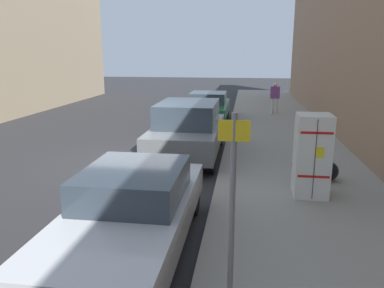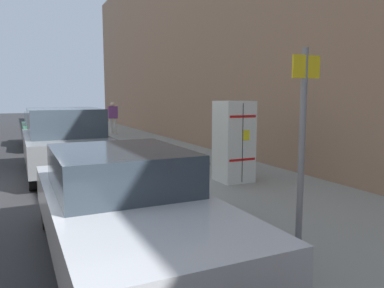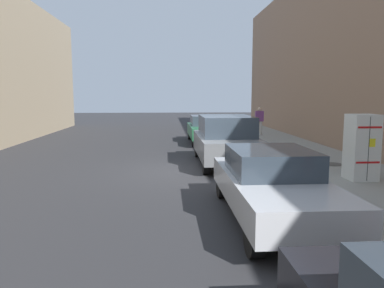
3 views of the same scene
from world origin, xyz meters
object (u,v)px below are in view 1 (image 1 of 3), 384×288
discarded_refrigerator (312,156)px  pedestrian_walking_far (275,96)px  street_sign_post (232,202)px  parked_sedan_silver (132,211)px  parked_sedan_green (208,107)px  parked_suv_gray (188,129)px  trash_bag (329,171)px

discarded_refrigerator → pedestrian_walking_far: bearing=-90.1°
street_sign_post → parked_sedan_silver: (1.64, -1.30, -0.78)m
street_sign_post → parked_sedan_green: bearing=-83.0°
parked_sedan_green → parked_sedan_silver: (0.00, 11.98, -0.01)m
pedestrian_walking_far → parked_suv_gray: bearing=89.2°
trash_bag → parked_suv_gray: parked_suv_gray is taller
pedestrian_walking_far → parked_sedan_silver: 14.46m
street_sign_post → pedestrian_walking_far: 15.48m
parked_sedan_silver → parked_suv_gray: bearing=-90.0°
parked_sedan_silver → pedestrian_walking_far: bearing=-102.9°
pedestrian_walking_far → parked_sedan_green: bearing=53.9°
discarded_refrigerator → parked_suv_gray: size_ratio=0.40×
street_sign_post → parked_suv_gray: 7.42m
pedestrian_walking_far → parked_suv_gray: pedestrian_walking_far is taller
parked_sedan_green → street_sign_post: bearing=97.0°
trash_bag → pedestrian_walking_far: size_ratio=0.30×
parked_suv_gray → discarded_refrigerator: bearing=134.7°
trash_bag → pedestrian_walking_far: pedestrian_walking_far is taller
street_sign_post → parked_sedan_green: 13.41m
discarded_refrigerator → trash_bag: 1.39m
discarded_refrigerator → parked_sedan_silver: 4.18m
street_sign_post → parked_sedan_silver: size_ratio=0.53×
discarded_refrigerator → parked_sedan_silver: (3.21, 2.65, -0.33)m
pedestrian_walking_far → parked_suv_gray: (3.22, 8.19, -0.18)m
street_sign_post → parked_sedan_silver: street_sign_post is taller
trash_bag → parked_sedan_green: size_ratio=0.11×
parked_sedan_silver → trash_bag: bearing=-135.9°
pedestrian_walking_far → discarded_refrigerator: bearing=110.6°
discarded_refrigerator → parked_sedan_green: 9.87m
pedestrian_walking_far → parked_sedan_silver: size_ratio=0.35×
parked_suv_gray → trash_bag: bearing=150.1°
pedestrian_walking_far → parked_sedan_silver: (3.22, 14.09, -0.35)m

